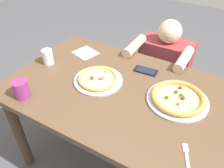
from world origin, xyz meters
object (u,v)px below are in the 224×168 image
(water_cup_clear, at_px, (47,57))
(cell_phone, at_px, (146,71))
(fork, at_px, (187,161))
(pizza_near, at_px, (98,79))
(diner_seated, at_px, (162,78))
(drink_cup_colored, at_px, (21,89))
(pizza_far, at_px, (178,98))

(water_cup_clear, bearing_deg, cell_phone, 22.04)
(water_cup_clear, xyz_separation_m, fork, (1.05, -0.28, -0.05))
(pizza_near, bearing_deg, fork, -23.82)
(pizza_near, height_order, cell_phone, pizza_near)
(fork, height_order, diner_seated, diner_seated)
(drink_cup_colored, xyz_separation_m, cell_phone, (0.51, 0.59, -0.05))
(fork, bearing_deg, cell_phone, 128.64)
(drink_cup_colored, relative_size, fork, 0.55)
(drink_cup_colored, height_order, water_cup_clear, drink_cup_colored)
(drink_cup_colored, bearing_deg, water_cup_clear, 108.47)
(pizza_far, xyz_separation_m, fork, (0.16, -0.35, -0.02))
(pizza_far, bearing_deg, fork, -66.25)
(pizza_near, relative_size, fork, 1.58)
(pizza_far, xyz_separation_m, diner_seated, (-0.27, 0.62, -0.36))
(drink_cup_colored, bearing_deg, fork, 3.28)
(diner_seated, bearing_deg, cell_phone, -89.85)
(diner_seated, bearing_deg, drink_cup_colored, -116.47)
(drink_cup_colored, xyz_separation_m, diner_seated, (0.51, 1.03, -0.39))
(water_cup_clear, bearing_deg, pizza_far, 4.70)
(pizza_far, bearing_deg, pizza_near, -171.67)
(fork, bearing_deg, water_cup_clear, 165.04)
(drink_cup_colored, bearing_deg, pizza_near, 48.53)
(fork, distance_m, diner_seated, 1.12)
(water_cup_clear, distance_m, diner_seated, 1.01)
(pizza_near, xyz_separation_m, fork, (0.64, -0.28, -0.02))
(fork, relative_size, diner_seated, 0.21)
(pizza_near, xyz_separation_m, drink_cup_colored, (-0.30, -0.34, 0.04))
(pizza_far, bearing_deg, cell_phone, 146.48)
(diner_seated, bearing_deg, pizza_near, -107.20)
(pizza_near, distance_m, pizza_far, 0.49)
(diner_seated, bearing_deg, pizza_far, -66.33)
(water_cup_clear, bearing_deg, pizza_near, 0.35)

